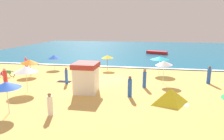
% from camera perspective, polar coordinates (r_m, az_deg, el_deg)
% --- Properties ---
extents(ground_plane, '(60.00, 60.00, 0.00)m').
position_cam_1_polar(ground_plane, '(22.33, -0.59, -2.52)').
color(ground_plane, '#EDBC60').
extents(ocean_water, '(60.00, 44.00, 0.10)m').
position_cam_1_polar(ocean_water, '(49.68, 5.54, 5.79)').
color(ocean_water, '#146B93').
rests_on(ocean_water, ground_plane).
extents(wave_breaker_foam, '(57.00, 0.70, 0.01)m').
position_cam_1_polar(wave_breaker_foam, '(28.35, 1.81, 0.93)').
color(wave_breaker_foam, white).
rests_on(wave_breaker_foam, ocean_water).
extents(lifeguard_cabana, '(2.02, 2.29, 2.60)m').
position_cam_1_polar(lifeguard_cabana, '(17.91, -7.21, -2.01)').
color(lifeguard_cabana, white).
rests_on(lifeguard_cabana, ground_plane).
extents(beach_umbrella_0, '(2.41, 2.41, 2.38)m').
position_cam_1_polar(beach_umbrella_0, '(20.83, 14.27, 1.91)').
color(beach_umbrella_0, silver).
rests_on(beach_umbrella_0, ground_plane).
extents(beach_umbrella_1, '(2.39, 2.39, 1.91)m').
position_cam_1_polar(beach_umbrella_1, '(28.12, -15.80, 3.59)').
color(beach_umbrella_1, silver).
rests_on(beach_umbrella_1, ground_plane).
extents(beach_umbrella_2, '(3.04, 3.04, 2.16)m').
position_cam_1_polar(beach_umbrella_2, '(24.76, 13.14, 3.26)').
color(beach_umbrella_2, silver).
rests_on(beach_umbrella_2, ground_plane).
extents(beach_umbrella_3, '(2.20, 2.20, 1.95)m').
position_cam_1_polar(beach_umbrella_3, '(26.60, -1.31, 3.73)').
color(beach_umbrella_3, '#4C3823').
rests_on(beach_umbrella_3, ground_plane).
extents(beach_umbrella_4, '(2.86, 2.86, 2.25)m').
position_cam_1_polar(beach_umbrella_4, '(19.25, -22.91, 0.18)').
color(beach_umbrella_4, silver).
rests_on(beach_umbrella_4, ground_plane).
extents(beach_umbrella_6, '(2.36, 2.33, 1.97)m').
position_cam_1_polar(beach_umbrella_6, '(25.23, -21.96, 2.18)').
color(beach_umbrella_6, '#4C3823').
rests_on(beach_umbrella_6, ground_plane).
extents(beach_umbrella_7, '(2.27, 2.27, 2.18)m').
position_cam_1_polar(beach_umbrella_7, '(14.96, -27.41, -3.70)').
color(beach_umbrella_7, silver).
rests_on(beach_umbrella_7, ground_plane).
extents(beach_tent, '(2.77, 2.53, 1.19)m').
position_cam_1_polar(beach_tent, '(15.94, 15.93, -6.99)').
color(beach_tent, yellow).
rests_on(beach_tent, ground_plane).
extents(parked_bicycle, '(1.82, 0.18, 0.76)m').
position_cam_1_polar(parked_bicycle, '(26.10, -27.02, -0.84)').
color(parked_bicycle, black).
rests_on(parked_bicycle, ground_plane).
extents(beachgoer_0, '(0.49, 0.49, 1.75)m').
position_cam_1_polar(beachgoer_0, '(16.75, 4.99, -4.76)').
color(beachgoer_0, blue).
rests_on(beachgoer_0, ground_plane).
extents(beachgoer_1, '(0.32, 0.32, 1.66)m').
position_cam_1_polar(beachgoer_1, '(20.80, -12.60, -1.70)').
color(beachgoer_1, blue).
rests_on(beachgoer_1, ground_plane).
extents(beachgoer_2, '(0.40, 0.40, 1.73)m').
position_cam_1_polar(beachgoer_2, '(28.92, -22.79, 1.61)').
color(beachgoer_2, '#D84CA5').
rests_on(beachgoer_2, ground_plane).
extents(beachgoer_3, '(0.50, 0.50, 1.63)m').
position_cam_1_polar(beachgoer_3, '(22.85, -27.64, -1.65)').
color(beachgoer_3, red).
rests_on(beachgoer_3, ground_plane).
extents(beachgoer_4, '(0.36, 0.36, 1.79)m').
position_cam_1_polar(beachgoer_4, '(19.37, 9.05, -2.39)').
color(beachgoer_4, blue).
rests_on(beachgoer_4, ground_plane).
extents(beachgoer_6, '(0.52, 0.52, 1.79)m').
position_cam_1_polar(beachgoer_6, '(22.58, 25.40, -1.39)').
color(beachgoer_6, blue).
rests_on(beachgoer_6, ground_plane).
extents(beachgoer_7, '(0.49, 0.49, 1.52)m').
position_cam_1_polar(beachgoer_7, '(13.99, -16.89, -9.33)').
color(beachgoer_7, white).
rests_on(beachgoer_7, ground_plane).
extents(beach_towel_0, '(1.77, 0.98, 0.01)m').
position_cam_1_polar(beach_towel_0, '(16.24, 17.59, -8.95)').
color(beach_towel_0, white).
rests_on(beach_towel_0, ground_plane).
extents(beach_towel_1, '(1.45, 0.75, 0.01)m').
position_cam_1_polar(beach_towel_1, '(21.87, -13.20, -3.16)').
color(beach_towel_1, black).
rests_on(beach_towel_1, ground_plane).
extents(beach_towel_2, '(1.60, 1.85, 0.01)m').
position_cam_1_polar(beach_towel_2, '(27.97, -28.41, -0.96)').
color(beach_towel_2, red).
rests_on(beach_towel_2, ground_plane).
extents(small_boat_0, '(4.22, 2.63, 0.55)m').
position_cam_1_polar(small_boat_0, '(41.91, 12.39, 4.78)').
color(small_boat_0, red).
rests_on(small_boat_0, ocean_water).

